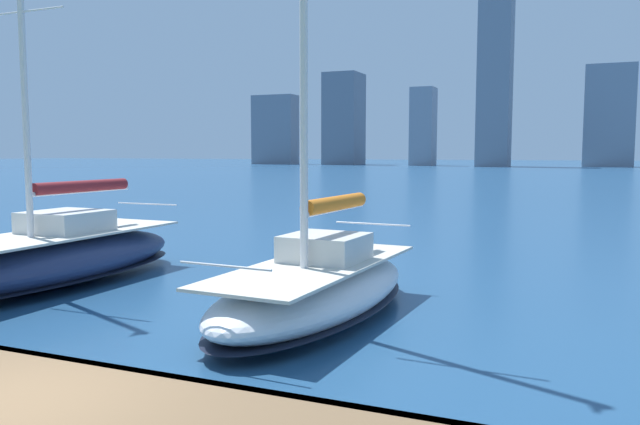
# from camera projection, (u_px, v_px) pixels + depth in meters

# --- Properties ---
(dock_pier) EXTENTS (28.00, 2.80, 0.60)m
(dock_pier) POSITION_uv_depth(u_px,v_px,m) (20.00, 401.00, 7.18)
(dock_pier) COLOR brown
(dock_pier) RESTS_ON ground
(city_skyline) EXTENTS (170.07, 21.72, 42.11)m
(city_skyline) POSITION_uv_depth(u_px,v_px,m) (631.00, 93.00, 147.05)
(city_skyline) COLOR gray
(city_skyline) RESTS_ON ground
(sailboat_orange) EXTENTS (3.05, 7.31, 11.17)m
(sailboat_orange) POSITION_uv_depth(u_px,v_px,m) (317.00, 285.00, 12.88)
(sailboat_orange) COLOR white
(sailboat_orange) RESTS_ON ground
(sailboat_maroon) EXTENTS (3.12, 8.53, 10.39)m
(sailboat_maroon) POSITION_uv_depth(u_px,v_px,m) (53.00, 256.00, 16.11)
(sailboat_maroon) COLOR navy
(sailboat_maroon) RESTS_ON ground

